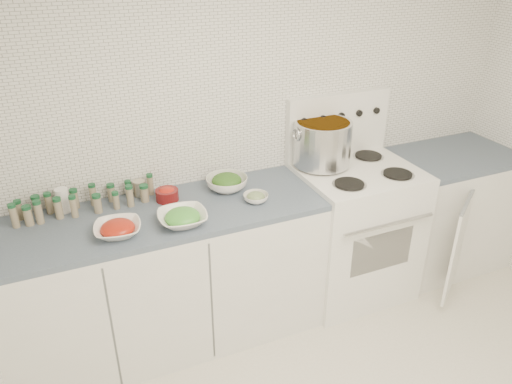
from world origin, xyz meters
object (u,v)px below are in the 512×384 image
(stove, at_px, (352,227))
(bowl_tomato, at_px, (118,229))
(stock_pot, at_px, (322,141))
(bowl_snowpea, at_px, (183,217))

(stove, distance_m, bowl_tomato, 1.63)
(stock_pot, xyz_separation_m, bowl_snowpea, (-1.03, -0.32, -0.16))
(bowl_snowpea, bearing_deg, bowl_tomato, 175.55)
(bowl_tomato, bearing_deg, stock_pot, 11.88)
(bowl_snowpea, bearing_deg, stove, 7.30)
(stock_pot, bearing_deg, stove, -39.88)
(stove, bearing_deg, bowl_snowpea, -172.70)
(bowl_tomato, bearing_deg, bowl_snowpea, -4.45)
(bowl_tomato, bearing_deg, stove, 4.77)
(stock_pot, bearing_deg, bowl_snowpea, -163.05)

